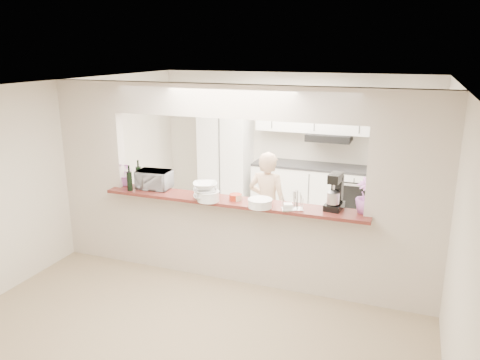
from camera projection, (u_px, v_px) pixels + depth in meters
The scene contains 19 objects.
floor at pixel (233, 278), 6.13m from camera, with size 6.00×6.00×0.00m, color tan.
tile_overlay at pixel (268, 235), 7.53m from camera, with size 5.00×2.90×0.01m, color silver.
partition at pixel (233, 168), 5.73m from camera, with size 5.00×0.15×2.50m.
bar_counter at pixel (233, 237), 5.97m from camera, with size 3.40×0.38×1.09m.
kitchen_cabinets at pixel (278, 160), 8.39m from camera, with size 3.15×0.62×2.25m.
refrigerator at pixel (409, 179), 7.60m from camera, with size 0.75×0.70×1.70m, color #9E9FA3.
flower_left at pixel (125, 174), 6.38m from camera, with size 0.29×0.25×0.33m, color pink.
wine_bottle_a at pixel (139, 176), 6.34m from camera, with size 0.07×0.07×0.36m.
wine_bottle_b at pixel (130, 181), 6.14m from camera, with size 0.07×0.07×0.34m.
toaster_oven at pixel (154, 180), 6.24m from camera, with size 0.44×0.30×0.25m, color #AEAEB3.
serving_bowls at pixel (205, 192), 5.76m from camera, with size 0.30×0.30×0.22m, color silver.
plate_stack_a at pixel (208, 196), 5.74m from camera, with size 0.28×0.28×0.13m.
plate_stack_b at pixel (260, 203), 5.51m from camera, with size 0.29×0.29×0.10m.
red_bowl at pixel (236, 197), 5.79m from camera, with size 0.16×0.16×0.07m, color maroon.
tan_bowl at pixel (236, 197), 5.79m from camera, with size 0.16×0.16×0.07m, color #C2AF88.
utensil_caddy at pixel (292, 202), 5.41m from camera, with size 0.28×0.23×0.23m.
stand_mixer at pixel (335, 193), 5.42m from camera, with size 0.21×0.31×0.43m.
flower_right at pixel (366, 195), 5.29m from camera, with size 0.23×0.23×0.41m, color #BA69C3.
person at pixel (267, 205), 6.61m from camera, with size 0.56×0.37×1.53m, color #D5AE8A.
Camera 1 is at (2.03, -5.17, 2.90)m, focal length 35.00 mm.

